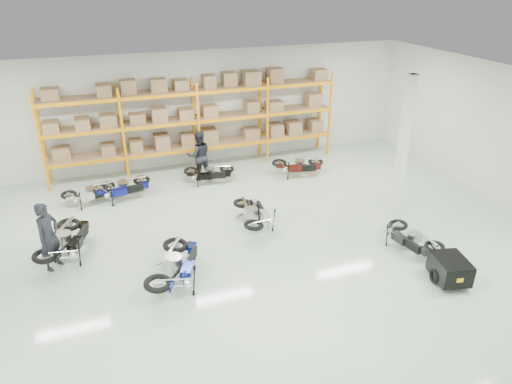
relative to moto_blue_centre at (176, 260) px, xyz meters
name	(u,v)px	position (x,y,z in m)	size (l,w,h in m)	color
room	(249,176)	(2.21, 0.84, 1.63)	(18.00, 18.00, 18.00)	#B3C8B6
pallet_rack	(196,113)	(2.21, 7.29, 1.64)	(11.28, 0.98, 3.62)	orange
structural_column	(403,148)	(7.41, 1.34, 1.63)	(0.25, 0.25, 4.50)	white
moto_blue_centre	(176,260)	(0.00, 0.00, 0.00)	(0.90, 2.02, 1.23)	#081052
moto_silver_left	(254,210)	(2.78, 2.02, -0.08)	(0.77, 1.74, 1.06)	#ACAEB3
moto_black_far_left	(66,236)	(-2.66, 2.19, -0.02)	(0.87, 1.96, 1.20)	black
moto_touring_right	(411,235)	(6.47, -0.76, -0.12)	(0.72, 1.63, 1.00)	black
trailer	(450,269)	(6.47, -2.35, -0.22)	(0.96, 1.68, 0.68)	black
moto_back_a	(122,184)	(-0.90, 5.35, -0.08)	(0.78, 1.76, 1.07)	navy
moto_back_b	(90,190)	(-1.99, 5.35, -0.14)	(0.69, 1.56, 0.96)	silver
moto_back_c	(209,170)	(2.26, 5.66, -0.12)	(0.72, 1.63, 0.99)	black
moto_back_d	(299,162)	(5.69, 5.18, -0.09)	(0.77, 1.73, 1.06)	#3E0D0C
person_left	(49,236)	(-3.00, 1.69, 0.33)	(0.69, 0.45, 1.90)	black
person_back	(199,155)	(2.01, 6.09, 0.33)	(0.92, 0.72, 1.90)	black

